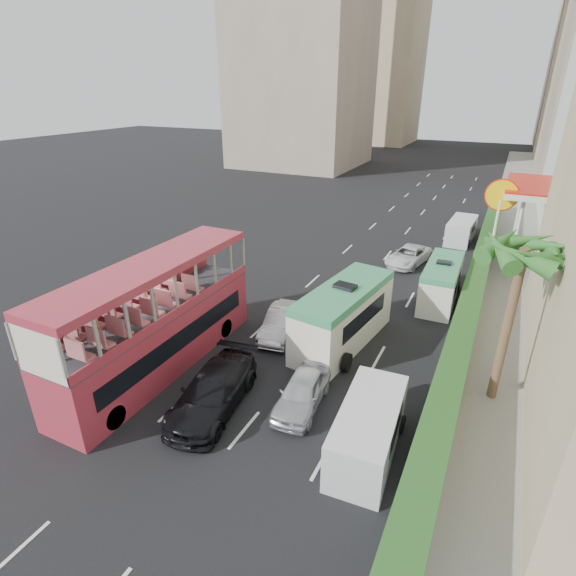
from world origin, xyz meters
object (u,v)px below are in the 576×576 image
Objects in this scene: double_decker_bus at (156,317)px; car_black at (214,407)px; palm_tree at (507,328)px; shell_station at (549,224)px; van_asset at (408,264)px; panel_van_far at (461,230)px; car_silver_lane_a at (282,333)px; car_silver_lane_b at (302,405)px; panel_van_near at (368,430)px; minibus_near at (343,316)px; minibus_far at (441,283)px.

double_decker_bus is 4.80m from car_black.
shell_station is at bearing 83.40° from palm_tree.
van_asset is 7.69m from panel_van_far.
double_decker_bus reaches higher than car_silver_lane_a.
car_silver_lane_b is 0.61× the size of palm_tree.
double_decker_bus is at bearing 170.71° from panel_van_near.
double_decker_bus reaches higher than panel_van_far.
minibus_near is at bearing 59.09° from car_black.
minibus_near is at bearing 112.82° from panel_van_near.
double_decker_bus is at bearing -124.82° from shell_station.
shell_station is at bearing 55.18° from double_decker_bus.
car_silver_lane_a is 0.89× the size of panel_van_near.
car_silver_lane_a is 10.17m from minibus_far.
panel_van_far is 0.57× the size of shell_station.
minibus_far is (6.53, 13.98, 1.20)m from car_black.
car_black is 7.74m from minibus_near.
panel_van_near reaches higher than van_asset.
van_asset is at bearing 64.40° from car_silver_lane_a.
shell_station is at bearing 45.96° from car_silver_lane_a.
car_silver_lane_a is at bearing 133.02° from panel_van_near.
car_silver_lane_a is 13.39m from van_asset.
double_decker_bus is 27.04m from panel_van_far.
shell_station is (2.20, 19.00, -0.63)m from palm_tree.
car_silver_lane_a is 5.80m from car_silver_lane_b.
minibus_far is (3.40, 12.32, 1.20)m from car_silver_lane_b.
palm_tree is (9.97, 5.40, 3.38)m from car_black.
panel_van_far is at bearing 86.30° from panel_van_near.
car_silver_lane_a is 0.78× the size of car_black.
car_black is 0.83× the size of palm_tree.
car_silver_lane_b is 8.50m from palm_tree.
minibus_near is 0.85× the size of shell_station.
minibus_near reaches higher than van_asset.
car_silver_lane_a is at bearing -104.89° from panel_van_far.
car_silver_lane_a reaches higher than van_asset.
palm_tree is at bearing -68.91° from minibus_far.
double_decker_bus is 10.20m from panel_van_near.
panel_van_far is at bearing 88.40° from minibus_near.
van_asset is 10.41m from shell_station.
double_decker_bus is 14.39m from palm_tree.
minibus_near is at bearing -118.01° from shell_station.
minibus_near is (6.75, 5.61, -1.03)m from double_decker_bus.
shell_station is (5.92, -2.04, 1.84)m from panel_van_far.
panel_van_near reaches higher than panel_van_far.
car_black is 0.79× the size of minibus_near.
panel_van_near is at bearing -52.94° from car_silver_lane_a.
van_asset is 0.66× the size of minibus_near.
car_silver_lane_a is at bearing -161.18° from minibus_near.
shell_station reaches higher than car_silver_lane_a.
car_black is (-3.13, -1.66, 0.00)m from car_silver_lane_b.
palm_tree is at bearing -96.60° from shell_station.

